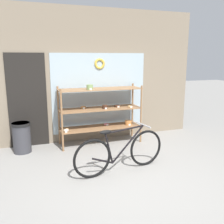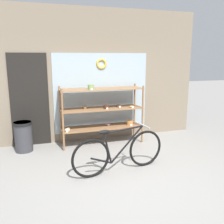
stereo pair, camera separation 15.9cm
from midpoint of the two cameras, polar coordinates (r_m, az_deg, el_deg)
The scene contains 5 objects.
ground_plane at distance 4.22m, azimuth 3.13°, elevation -15.90°, with size 30.00×30.00×0.00m, color gray.
storefront_facade at distance 6.06m, azimuth -5.97°, elevation 7.86°, with size 5.34×0.13×3.13m.
display_case at distance 5.80m, azimuth -3.29°, elevation 0.55°, with size 1.90×0.55×1.41m.
bicycle at distance 4.46m, azimuth 0.88°, elevation -9.07°, with size 1.76×0.46×0.82m.
trash_bin at distance 5.69m, azimuth -20.71°, elevation -5.23°, with size 0.39×0.39×0.65m.
Camera 1 is at (-1.51, -3.41, 2.00)m, focal length 40.00 mm.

